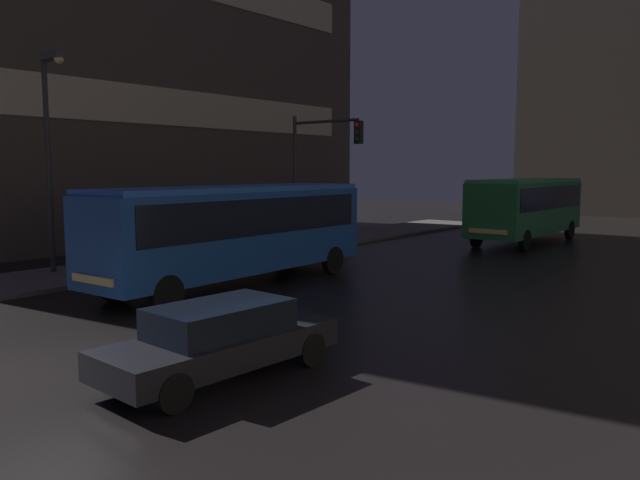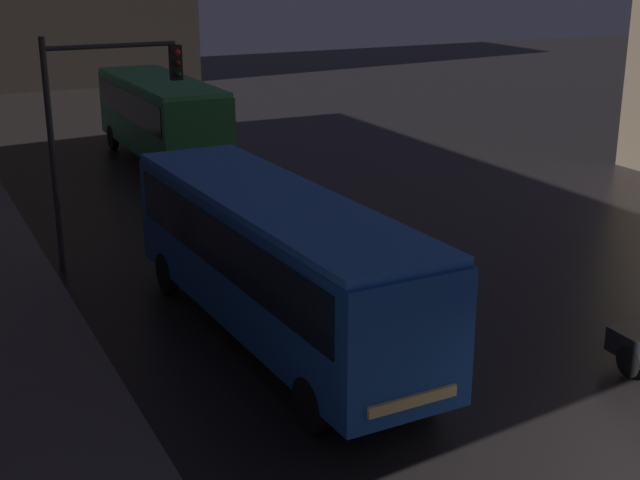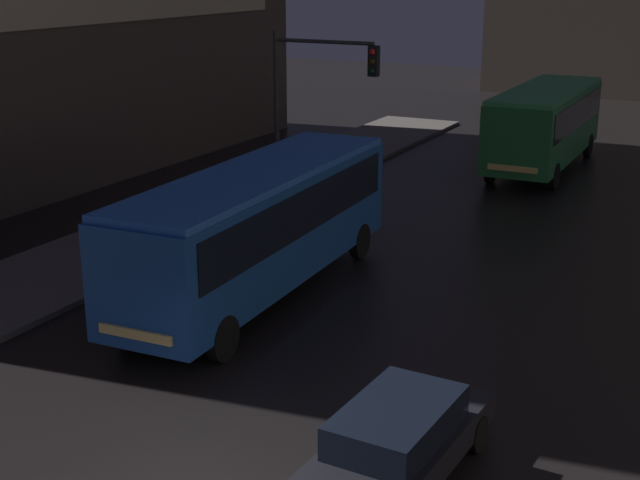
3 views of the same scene
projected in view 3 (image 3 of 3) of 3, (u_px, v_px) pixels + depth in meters
sidewalk_left at (135, 241)px, 26.40m from camera, size 4.00×48.00×0.15m
bus_near at (260, 219)px, 21.72m from camera, size 2.88×10.42×3.21m
bus_far at (545, 120)px, 35.42m from camera, size 2.68×9.44×3.25m
car_taxi at (396, 442)px, 14.06m from camera, size 1.92×4.59×1.35m
traffic_light_main at (311, 94)px, 27.55m from camera, size 3.57×0.35×5.98m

